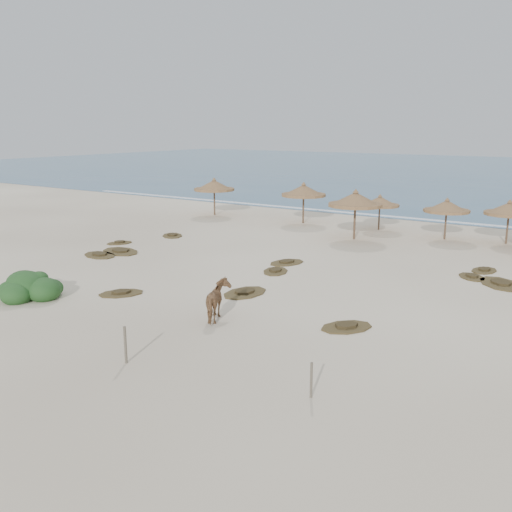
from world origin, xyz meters
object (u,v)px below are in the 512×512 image
(horse, at_px, (218,301))
(palapa_1, at_px, (304,191))
(palapa_0, at_px, (214,186))
(bush, at_px, (28,288))

(horse, bearing_deg, palapa_1, -97.25)
(palapa_0, relative_size, palapa_1, 1.16)
(horse, xyz_separation_m, bush, (-8.35, -2.16, -0.30))
(palapa_0, distance_m, horse, 25.60)
(palapa_0, height_order, horse, palapa_0)
(palapa_1, bearing_deg, horse, -69.17)
(palapa_0, bearing_deg, palapa_1, 3.63)
(palapa_0, bearing_deg, bush, -71.71)
(palapa_0, xyz_separation_m, palapa_1, (7.87, 0.50, 0.02))
(horse, distance_m, bush, 8.63)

